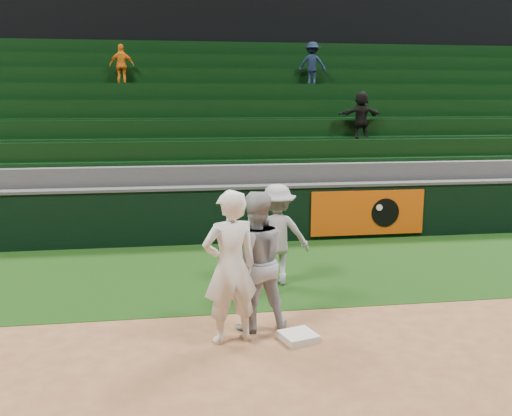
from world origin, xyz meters
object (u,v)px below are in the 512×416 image
at_px(base_coach, 277,235).
at_px(baserunner, 255,261).
at_px(first_base, 298,337).
at_px(first_baseman, 230,267).

bearing_deg(base_coach, baserunner, 74.59).
bearing_deg(first_base, base_coach, 86.23).
bearing_deg(base_coach, first_base, 90.42).
relative_size(first_base, baserunner, 0.22).
bearing_deg(baserunner, first_baseman, 41.15).
xyz_separation_m(baserunner, base_coach, (0.65, 1.83, -0.09)).
xyz_separation_m(first_baseman, baserunner, (0.37, 0.39, -0.05)).
height_order(baserunner, base_coach, baserunner).
relative_size(first_baseman, baserunner, 1.05).
distance_m(first_baseman, base_coach, 2.45).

